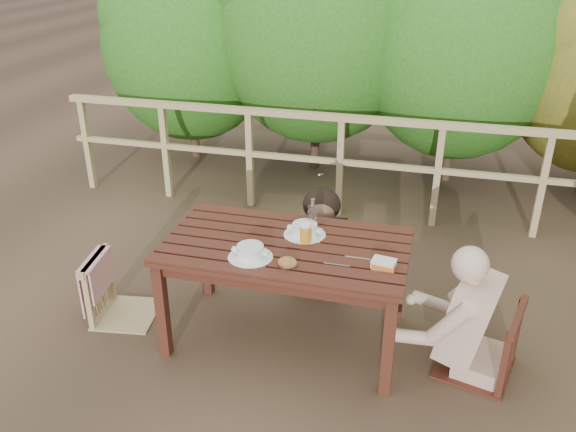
% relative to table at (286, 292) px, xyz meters
% --- Properties ---
extents(ground, '(60.00, 60.00, 0.00)m').
position_rel_table_xyz_m(ground, '(0.00, 0.00, -0.36)').
color(ground, brown).
rests_on(ground, ground).
extents(table, '(1.55, 0.87, 0.72)m').
position_rel_table_xyz_m(table, '(0.00, 0.00, 0.00)').
color(table, '#391910').
rests_on(table, ground).
extents(chair_left, '(0.49, 0.49, 0.88)m').
position_rel_table_xyz_m(chair_left, '(-1.18, -0.05, 0.08)').
color(chair_left, tan).
rests_on(chair_left, ground).
extents(chair_far, '(0.46, 0.46, 0.82)m').
position_rel_table_xyz_m(chair_far, '(0.07, 0.82, 0.05)').
color(chair_far, '#391910').
rests_on(chair_far, ground).
extents(chair_right, '(0.56, 0.56, 0.93)m').
position_rel_table_xyz_m(chair_right, '(1.25, -0.01, 0.10)').
color(chair_right, '#391910').
rests_on(chair_right, ground).
extents(woman, '(0.59, 0.69, 1.26)m').
position_rel_table_xyz_m(woman, '(0.07, 0.84, 0.27)').
color(woman, black).
rests_on(woman, ground).
extents(diner_right, '(0.81, 0.71, 1.38)m').
position_rel_table_xyz_m(diner_right, '(1.28, -0.01, 0.33)').
color(diner_right, tan).
rests_on(diner_right, ground).
extents(railing, '(5.60, 0.10, 1.01)m').
position_rel_table_xyz_m(railing, '(0.00, 2.00, 0.15)').
color(railing, tan).
rests_on(railing, ground).
extents(soup_near, '(0.28, 0.28, 0.09)m').
position_rel_table_xyz_m(soup_near, '(-0.17, -0.23, 0.41)').
color(soup_near, white).
rests_on(soup_near, table).
extents(soup_far, '(0.28, 0.28, 0.09)m').
position_rel_table_xyz_m(soup_far, '(0.09, 0.14, 0.40)').
color(soup_far, white).
rests_on(soup_far, table).
extents(bread_roll, '(0.12, 0.09, 0.07)m').
position_rel_table_xyz_m(bread_roll, '(0.08, -0.27, 0.39)').
color(bread_roll, '#A76432').
rests_on(bread_roll, table).
extents(beer_glass, '(0.08, 0.08, 0.15)m').
position_rel_table_xyz_m(beer_glass, '(0.12, 0.04, 0.43)').
color(beer_glass, orange).
rests_on(beer_glass, table).
extents(bottle, '(0.06, 0.06, 0.25)m').
position_rel_table_xyz_m(bottle, '(0.13, 0.20, 0.48)').
color(bottle, silver).
rests_on(bottle, table).
extents(tumbler, '(0.07, 0.07, 0.08)m').
position_rel_table_xyz_m(tumbler, '(0.08, -0.31, 0.40)').
color(tumbler, white).
rests_on(tumbler, table).
extents(butter_tub, '(0.15, 0.12, 0.06)m').
position_rel_table_xyz_m(butter_tub, '(0.63, -0.14, 0.39)').
color(butter_tub, white).
rests_on(butter_tub, table).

